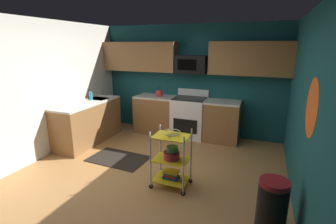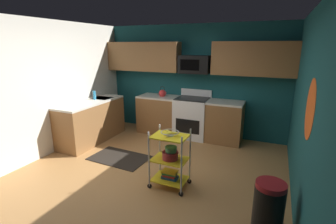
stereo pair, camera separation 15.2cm
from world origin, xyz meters
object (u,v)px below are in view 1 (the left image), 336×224
(oven_range, at_px, (189,117))
(book_stack, at_px, (171,174))
(dish_soap_bottle, at_px, (91,96))
(trash_can, at_px, (272,207))
(mixing_bowl_small, at_px, (172,149))
(microwave, at_px, (192,64))
(rolling_cart, at_px, (171,159))
(fruit_bowl, at_px, (171,133))
(kettle, at_px, (159,93))
(mixing_bowl_large, at_px, (172,155))

(oven_range, relative_size, book_stack, 4.39)
(book_stack, xyz_separation_m, dish_soap_bottle, (-2.41, 1.24, 0.83))
(trash_can, bearing_deg, book_stack, 161.33)
(oven_range, distance_m, dish_soap_bottle, 2.31)
(mixing_bowl_small, xyz_separation_m, book_stack, (-0.01, -0.01, -0.42))
(microwave, relative_size, rolling_cart, 0.77)
(mixing_bowl_small, bearing_deg, book_stack, -155.99)
(book_stack, relative_size, trash_can, 0.38)
(microwave, height_order, fruit_bowl, microwave)
(book_stack, bearing_deg, microwave, 99.32)
(rolling_cart, bearing_deg, oven_range, 99.74)
(book_stack, height_order, dish_soap_bottle, dish_soap_bottle)
(mixing_bowl_small, xyz_separation_m, trash_can, (1.41, -0.49, -0.29))
(microwave, xyz_separation_m, fruit_bowl, (0.38, -2.32, -0.82))
(mixing_bowl_small, relative_size, kettle, 0.69)
(rolling_cart, height_order, book_stack, rolling_cart)
(mixing_bowl_large, xyz_separation_m, mixing_bowl_small, (0.01, 0.01, 0.10))
(microwave, bearing_deg, book_stack, -80.68)
(mixing_bowl_large, distance_m, trash_can, 1.51)
(rolling_cart, distance_m, dish_soap_bottle, 2.77)
(dish_soap_bottle, bearing_deg, rolling_cart, -27.28)
(fruit_bowl, height_order, dish_soap_bottle, dish_soap_bottle)
(microwave, relative_size, mixing_bowl_large, 2.78)
(mixing_bowl_large, relative_size, book_stack, 1.01)
(microwave, distance_m, mixing_bowl_large, 2.63)
(fruit_bowl, bearing_deg, oven_range, 99.74)
(book_stack, bearing_deg, mixing_bowl_large, 0.00)
(dish_soap_bottle, bearing_deg, mixing_bowl_small, -27.02)
(oven_range, relative_size, trash_can, 1.67)
(fruit_bowl, relative_size, mixing_bowl_large, 1.08)
(microwave, height_order, rolling_cart, microwave)
(kettle, relative_size, trash_can, 0.40)
(oven_range, bearing_deg, mixing_bowl_small, -79.86)
(rolling_cart, relative_size, mixing_bowl_small, 5.03)
(book_stack, bearing_deg, dish_soap_bottle, 152.72)
(fruit_bowl, distance_m, book_stack, 0.68)
(oven_range, height_order, trash_can, oven_range)
(fruit_bowl, relative_size, dish_soap_bottle, 1.36)
(rolling_cart, height_order, dish_soap_bottle, dish_soap_bottle)
(fruit_bowl, height_order, book_stack, fruit_bowl)
(rolling_cart, relative_size, dish_soap_bottle, 4.57)
(oven_range, distance_m, fruit_bowl, 2.28)
(rolling_cart, xyz_separation_m, dish_soap_bottle, (-2.41, 1.24, 0.57))
(book_stack, height_order, kettle, kettle)
(microwave, xyz_separation_m, book_stack, (0.38, -2.32, -1.51))
(oven_range, distance_m, trash_can, 3.24)
(microwave, xyz_separation_m, trash_can, (1.80, -2.80, -1.37))
(fruit_bowl, bearing_deg, trash_can, -18.67)
(oven_range, height_order, microwave, microwave)
(mixing_bowl_large, bearing_deg, kettle, 117.56)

